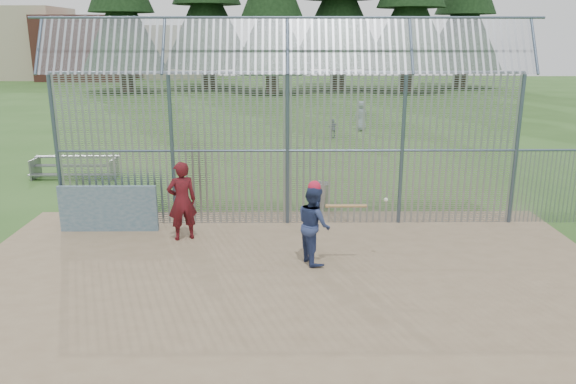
{
  "coord_description": "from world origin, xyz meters",
  "views": [
    {
      "loc": [
        -0.13,
        -10.87,
        4.9
      ],
      "look_at": [
        0.0,
        2.0,
        1.3
      ],
      "focal_mm": 35.0,
      "sensor_mm": 36.0,
      "label": 1
    }
  ],
  "objects_px": {
    "onlooker": "(182,201)",
    "trash_can": "(320,195)",
    "batter": "(314,225)",
    "bleacher": "(75,167)",
    "dugout_wall": "(108,209)"
  },
  "relations": [
    {
      "from": "trash_can",
      "to": "bleacher",
      "type": "xyz_separation_m",
      "value": [
        -8.47,
        3.67,
        0.03
      ]
    },
    {
      "from": "dugout_wall",
      "to": "trash_can",
      "type": "xyz_separation_m",
      "value": [
        5.57,
        2.04,
        -0.24
      ]
    },
    {
      "from": "onlooker",
      "to": "trash_can",
      "type": "distance_m",
      "value": 4.48
    },
    {
      "from": "trash_can",
      "to": "bleacher",
      "type": "distance_m",
      "value": 9.23
    },
    {
      "from": "dugout_wall",
      "to": "trash_can",
      "type": "height_order",
      "value": "dugout_wall"
    },
    {
      "from": "onlooker",
      "to": "bleacher",
      "type": "relative_size",
      "value": 0.66
    },
    {
      "from": "batter",
      "to": "bleacher",
      "type": "relative_size",
      "value": 0.58
    },
    {
      "from": "batter",
      "to": "onlooker",
      "type": "bearing_deg",
      "value": 44.81
    },
    {
      "from": "dugout_wall",
      "to": "batter",
      "type": "xyz_separation_m",
      "value": [
        5.16,
        -2.11,
        0.27
      ]
    },
    {
      "from": "batter",
      "to": "trash_can",
      "type": "xyz_separation_m",
      "value": [
        0.41,
        4.15,
        -0.51
      ]
    },
    {
      "from": "batter",
      "to": "onlooker",
      "type": "relative_size",
      "value": 0.89
    },
    {
      "from": "batter",
      "to": "dugout_wall",
      "type": "bearing_deg",
      "value": 47.96
    },
    {
      "from": "dugout_wall",
      "to": "onlooker",
      "type": "height_order",
      "value": "onlooker"
    },
    {
      "from": "batter",
      "to": "trash_can",
      "type": "height_order",
      "value": "batter"
    },
    {
      "from": "dugout_wall",
      "to": "trash_can",
      "type": "bearing_deg",
      "value": 20.14
    }
  ]
}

